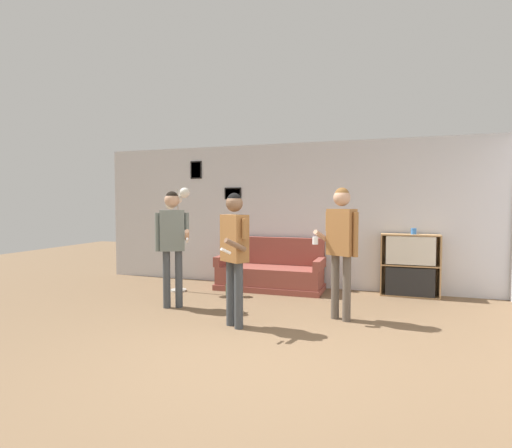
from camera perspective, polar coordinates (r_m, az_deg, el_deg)
name	(u,v)px	position (r m, az deg, el deg)	size (l,w,h in m)	color
ground_plane	(248,361)	(4.21, -1.10, -18.97)	(20.00, 20.00, 0.00)	brown
wall_back	(314,215)	(7.50, 8.29, 1.26)	(8.79, 0.08, 2.70)	silver
couch	(271,273)	(7.37, 2.12, -6.96)	(1.93, 0.80, 0.93)	brown
bookshelf	(410,265)	(7.25, 21.11, -5.54)	(0.95, 0.30, 1.05)	#A87F51
floor_lamp	(178,211)	(7.21, -11.11, 1.80)	(0.39, 0.42, 1.85)	#ADA89E
person_player_foreground_left	(172,236)	(6.10, -11.87, -1.65)	(0.60, 0.39, 1.75)	#3D4247
person_player_foreground_center	(234,245)	(5.04, -3.13, -2.98)	(0.43, 0.60, 1.70)	#3D4247
person_watcher_holding_cup	(341,238)	(5.45, 12.08, -1.96)	(0.59, 0.37, 1.78)	brown
bottle_on_floor	(228,289)	(6.91, -4.08, -9.25)	(0.06, 0.06, 0.29)	#3D6638
drinking_cup	(414,231)	(7.19, 21.60, -0.97)	(0.09, 0.09, 0.10)	blue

